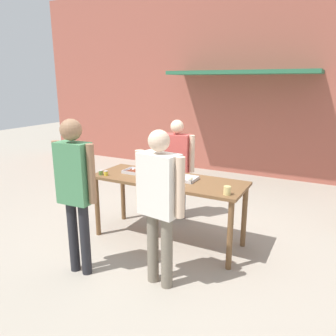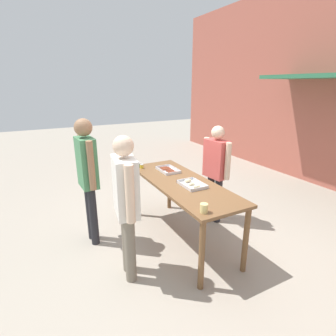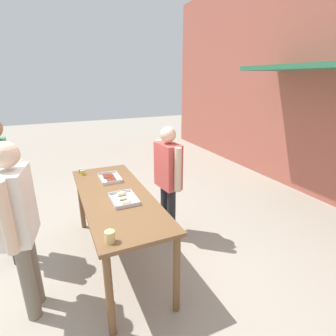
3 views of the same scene
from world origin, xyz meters
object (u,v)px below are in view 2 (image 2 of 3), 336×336
(condiment_jar_mustard, at_px, (139,165))
(person_customer_with_cup, at_px, (126,197))
(food_tray_sausages, at_px, (168,170))
(person_server_behind_table, at_px, (216,166))
(beer_cup, at_px, (204,208))
(food_tray_buns, at_px, (192,184))
(person_customer_holding_hotdog, at_px, (87,171))
(condiment_jar_ketchup, at_px, (142,166))

(condiment_jar_mustard, distance_m, person_customer_with_cup, 1.50)
(food_tray_sausages, xyz_separation_m, person_server_behind_table, (0.27, 0.75, 0.04))
(food_tray_sausages, xyz_separation_m, person_customer_with_cup, (0.92, -1.01, 0.10))
(food_tray_sausages, bearing_deg, beer_cup, -12.25)
(food_tray_buns, distance_m, person_customer_holding_hotdog, 1.46)
(beer_cup, bearing_deg, condiment_jar_mustard, -179.57)
(food_tray_buns, distance_m, condiment_jar_ketchup, 1.09)
(food_tray_sausages, xyz_separation_m, food_tray_buns, (0.71, 0.00, 0.00))
(food_tray_sausages, bearing_deg, person_customer_holding_hotdog, -91.52)
(person_server_behind_table, bearing_deg, food_tray_buns, -65.92)
(condiment_jar_ketchup, distance_m, beer_cup, 1.77)
(food_tray_buns, xyz_separation_m, person_server_behind_table, (-0.45, 0.75, 0.03))
(food_tray_buns, height_order, person_customer_with_cup, person_customer_with_cup)
(person_customer_holding_hotdog, bearing_deg, food_tray_buns, -123.97)
(condiment_jar_mustard, relative_size, condiment_jar_ketchup, 1.00)
(condiment_jar_ketchup, relative_size, beer_cup, 0.66)
(food_tray_sausages, distance_m, person_server_behind_table, 0.79)
(person_customer_holding_hotdog, bearing_deg, person_customer_with_cup, -169.59)
(beer_cup, relative_size, person_customer_with_cup, 0.06)
(food_tray_buns, xyz_separation_m, person_customer_holding_hotdog, (-0.74, -1.24, 0.17))
(food_tray_sausages, relative_size, person_customer_holding_hotdog, 0.22)
(condiment_jar_ketchup, relative_size, person_server_behind_table, 0.04)
(condiment_jar_ketchup, relative_size, person_customer_with_cup, 0.04)
(food_tray_sausages, relative_size, beer_cup, 3.85)
(condiment_jar_ketchup, height_order, person_server_behind_table, person_server_behind_table)
(beer_cup, bearing_deg, person_customer_holding_hotdog, -147.73)
(beer_cup, bearing_deg, person_customer_with_cup, -126.51)
(food_tray_buns, bearing_deg, beer_cup, -23.24)
(condiment_jar_mustard, distance_m, person_server_behind_table, 1.27)
(condiment_jar_ketchup, bearing_deg, condiment_jar_mustard, -174.73)
(condiment_jar_ketchup, bearing_deg, person_customer_holding_hotdog, -72.18)
(condiment_jar_ketchup, height_order, person_customer_with_cup, person_customer_with_cup)
(beer_cup, height_order, person_customer_with_cup, person_customer_with_cup)
(food_tray_buns, bearing_deg, condiment_jar_mustard, -163.82)
(food_tray_sausages, distance_m, person_customer_holding_hotdog, 1.25)
(food_tray_buns, relative_size, person_customer_holding_hotdog, 0.21)
(food_tray_sausages, xyz_separation_m, condiment_jar_mustard, (-0.41, -0.33, 0.02))
(food_tray_sausages, bearing_deg, person_customer_with_cup, -47.77)
(condiment_jar_mustard, xyz_separation_m, person_customer_holding_hotdog, (0.38, -0.92, 0.16))
(food_tray_sausages, relative_size, person_server_behind_table, 0.25)
(condiment_jar_mustard, distance_m, condiment_jar_ketchup, 0.09)
(condiment_jar_mustard, relative_size, beer_cup, 0.66)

